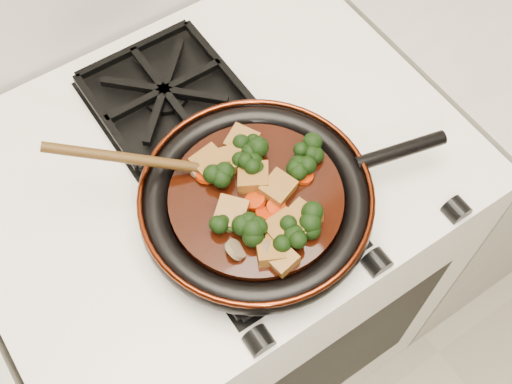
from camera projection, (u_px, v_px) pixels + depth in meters
stove at (224, 272)px, 1.38m from camera, size 0.76×0.60×0.90m
burner_grate_front at (262, 222)px, 0.92m from camera, size 0.23×0.23×0.03m
burner_grate_back at (165, 94)px, 1.04m from camera, size 0.23×0.23×0.03m
skillet at (257, 201)px, 0.90m from camera, size 0.45×0.33×0.05m
braising_sauce at (256, 199)px, 0.90m from camera, size 0.25×0.25×0.02m
tofu_cube_0 at (235, 159)px, 0.91m from camera, size 0.05×0.05×0.03m
tofu_cube_1 at (242, 142)px, 0.93m from camera, size 0.06×0.06×0.03m
tofu_cube_2 at (302, 219)px, 0.86m from camera, size 0.05×0.05×0.03m
tofu_cube_3 at (283, 234)px, 0.85m from camera, size 0.05×0.05×0.02m
tofu_cube_4 at (284, 230)px, 0.85m from camera, size 0.05×0.05×0.03m
tofu_cube_5 at (282, 259)px, 0.84m from camera, size 0.04×0.04×0.02m
tofu_cube_6 at (278, 189)px, 0.89m from camera, size 0.06×0.05×0.03m
tofu_cube_7 at (271, 252)px, 0.84m from camera, size 0.05×0.05×0.02m
tofu_cube_8 at (254, 178)px, 0.90m from camera, size 0.06×0.06×0.03m
tofu_cube_9 at (243, 149)px, 0.92m from camera, size 0.05×0.05×0.03m
tofu_cube_10 at (210, 164)px, 0.91m from camera, size 0.05×0.05×0.03m
tofu_cube_11 at (231, 214)px, 0.87m from camera, size 0.06×0.06×0.03m
broccoli_floret_0 at (300, 171)px, 0.90m from camera, size 0.07×0.07×0.07m
broccoli_floret_1 at (257, 230)px, 0.85m from camera, size 0.07×0.07×0.07m
broccoli_floret_2 at (316, 221)px, 0.86m from camera, size 0.07×0.07×0.06m
broccoli_floret_3 at (219, 174)px, 0.90m from camera, size 0.08×0.07×0.06m
broccoli_floret_4 at (287, 238)px, 0.84m from camera, size 0.08×0.08×0.06m
broccoli_floret_5 at (308, 150)px, 0.92m from camera, size 0.08×0.09×0.07m
broccoli_floret_6 at (246, 167)px, 0.90m from camera, size 0.08×0.08×0.07m
broccoli_floret_7 at (230, 226)px, 0.86m from camera, size 0.08×0.08×0.07m
broccoli_floret_8 at (254, 147)px, 0.92m from camera, size 0.07×0.07×0.06m
carrot_coin_0 at (276, 208)px, 0.88m from camera, size 0.03×0.03×0.02m
carrot_coin_1 at (308, 155)px, 0.92m from camera, size 0.03×0.03×0.02m
carrot_coin_2 at (206, 175)px, 0.90m from camera, size 0.03×0.03×0.02m
carrot_coin_3 at (303, 176)px, 0.90m from camera, size 0.03×0.03×0.01m
carrot_coin_4 at (255, 201)px, 0.88m from camera, size 0.03×0.03×0.02m
carrot_coin_5 at (266, 215)px, 0.87m from camera, size 0.03×0.03×0.02m
mushroom_slice_0 at (236, 250)px, 0.84m from camera, size 0.03×0.03×0.03m
mushroom_slice_1 at (272, 251)px, 0.84m from camera, size 0.04×0.04×0.03m
mushroom_slice_2 at (200, 168)px, 0.91m from camera, size 0.04×0.04×0.03m
wooden_spoon at (168, 164)px, 0.89m from camera, size 0.14×0.10×0.23m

